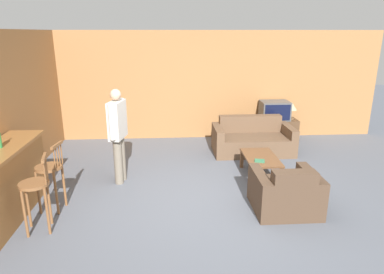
{
  "coord_description": "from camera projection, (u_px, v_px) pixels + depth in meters",
  "views": [
    {
      "loc": [
        -0.44,
        -4.7,
        2.55
      ],
      "look_at": [
        -0.09,
        0.82,
        0.85
      ],
      "focal_mm": 32.0,
      "sensor_mm": 36.0,
      "label": 1
    }
  ],
  "objects": [
    {
      "name": "ground_plane",
      "position": [
        201.0,
        205.0,
        5.26
      ],
      "size": [
        24.0,
        24.0,
        0.0
      ],
      "primitive_type": "plane",
      "color": "#565B66"
    },
    {
      "name": "bar_counter",
      "position": [
        1.0,
        187.0,
        4.68
      ],
      "size": [
        0.55,
        2.14,
        1.03
      ],
      "color": "brown",
      "rests_on": "ground_plane"
    },
    {
      "name": "bar_chair_mid",
      "position": [
        50.0,
        173.0,
        4.97
      ],
      "size": [
        0.43,
        0.43,
        1.04
      ],
      "color": "brown",
      "rests_on": "ground_plane"
    },
    {
      "name": "table_lamp",
      "position": [
        292.0,
        107.0,
        8.27
      ],
      "size": [
        0.26,
        0.26,
        0.42
      ],
      "color": "brown",
      "rests_on": "tv_unit"
    },
    {
      "name": "tv",
      "position": [
        275.0,
        110.0,
        8.26
      ],
      "size": [
        0.68,
        0.5,
        0.45
      ],
      "color": "#4C4C4C",
      "rests_on": "tv_unit"
    },
    {
      "name": "wall_back",
      "position": [
        188.0,
        86.0,
        8.31
      ],
      "size": [
        9.4,
        0.08,
        2.6
      ],
      "color": "#9E6B3D",
      "rests_on": "ground_plane"
    },
    {
      "name": "armchair_near",
      "position": [
        286.0,
        193.0,
        5.04
      ],
      "size": [
        0.93,
        0.87,
        0.74
      ],
      "color": "#4C3828",
      "rests_on": "ground_plane"
    },
    {
      "name": "couch_far",
      "position": [
        252.0,
        140.0,
        7.54
      ],
      "size": [
        1.71,
        0.91,
        0.76
      ],
      "color": "brown",
      "rests_on": "ground_plane"
    },
    {
      "name": "book_on_table",
      "position": [
        260.0,
        161.0,
        5.97
      ],
      "size": [
        0.2,
        0.19,
        0.02
      ],
      "color": "#33704C",
      "rests_on": "coffee_table"
    },
    {
      "name": "wall_left",
      "position": [
        16.0,
        108.0,
        5.92
      ],
      "size": [
        0.08,
        8.6,
        2.6
      ],
      "color": "#9E6B3D",
      "rests_on": "ground_plane"
    },
    {
      "name": "tv_unit",
      "position": [
        273.0,
        130.0,
        8.41
      ],
      "size": [
        1.13,
        0.48,
        0.52
      ],
      "color": "#513823",
      "rests_on": "ground_plane"
    },
    {
      "name": "bar_chair_near",
      "position": [
        36.0,
        190.0,
        4.44
      ],
      "size": [
        0.45,
        0.45,
        1.04
      ],
      "color": "brown",
      "rests_on": "ground_plane"
    },
    {
      "name": "coffee_table",
      "position": [
        261.0,
        160.0,
        6.22
      ],
      "size": [
        0.57,
        0.99,
        0.39
      ],
      "color": "brown",
      "rests_on": "ground_plane"
    },
    {
      "name": "person_by_window",
      "position": [
        118.0,
        131.0,
        5.84
      ],
      "size": [
        0.28,
        0.61,
        1.65
      ],
      "color": "#756B5B",
      "rests_on": "ground_plane"
    }
  ]
}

